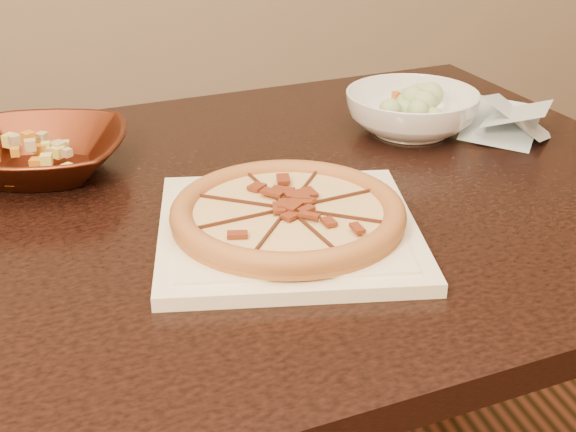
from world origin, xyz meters
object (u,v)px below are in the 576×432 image
(dining_table, at_px, (197,266))
(salad_bowl, at_px, (411,112))
(pizza, at_px, (288,213))
(bronze_bowl, at_px, (42,154))
(plate, at_px, (288,229))

(dining_table, bearing_deg, salad_bowl, 25.47)
(pizza, height_order, bronze_bowl, bronze_bowl)
(pizza, relative_size, bronze_bowl, 1.19)
(dining_table, distance_m, plate, 0.19)
(pizza, bearing_deg, plate, -2.86)
(plate, height_order, salad_bowl, salad_bowl)
(dining_table, relative_size, plate, 4.13)
(bronze_bowl, relative_size, salad_bowl, 1.12)
(dining_table, xyz_separation_m, salad_bowl, (0.41, 0.20, 0.13))
(plate, relative_size, bronze_bowl, 1.51)
(pizza, xyz_separation_m, salad_bowl, (0.31, 0.32, 0.00))
(bronze_bowl, height_order, salad_bowl, salad_bowl)
(dining_table, distance_m, pizza, 0.20)
(pizza, distance_m, salad_bowl, 0.44)
(bronze_bowl, bearing_deg, dining_table, -42.20)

